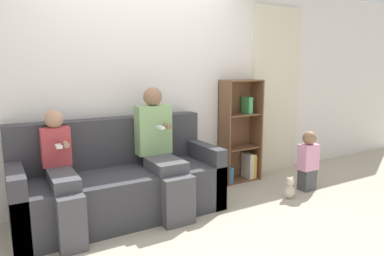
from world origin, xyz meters
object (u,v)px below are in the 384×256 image
adult_seated (162,150)px  child_seated (63,175)px  bookshelf (240,138)px  teddy_bear (290,188)px  toddler_standing (308,160)px  couch (120,183)px

adult_seated → child_seated: 0.98m
bookshelf → child_seated: bearing=-168.5°
adult_seated → child_seated: bearing=-177.3°
child_seated → bookshelf: 2.37m
child_seated → teddy_bear: bearing=-8.7°
adult_seated → toddler_standing: bearing=-9.6°
toddler_standing → bookshelf: bookshelf is taller
bookshelf → adult_seated: bearing=-162.4°
child_seated → adult_seated: bearing=2.7°
toddler_standing → bookshelf: (-0.47, 0.73, 0.19)m
couch → toddler_standing: 2.26m
adult_seated → bookshelf: 1.42m
couch → adult_seated: size_ratio=1.56×
toddler_standing → bookshelf: bearing=122.5°
toddler_standing → adult_seated: bearing=170.4°
couch → bookshelf: bearing=9.3°
bookshelf → teddy_bear: 0.95m
adult_seated → bookshelf: bookshelf is taller
couch → bookshelf: (1.74, 0.29, 0.23)m
bookshelf → toddler_standing: bearing=-57.5°
toddler_standing → teddy_bear: toddler_standing is taller
teddy_bear → child_seated: bearing=171.3°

